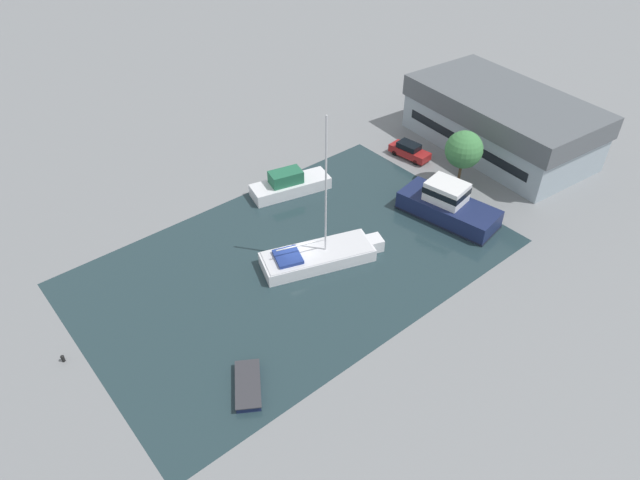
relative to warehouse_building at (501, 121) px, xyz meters
The scene contains 10 objects.
ground_plane 29.94m from the warehouse_building, 87.85° to the right, with size 440.00×440.00×0.00m, color gray.
water_canal 29.94m from the warehouse_building, 87.85° to the right, with size 22.97×36.51×0.01m, color #23383D.
warehouse_building is the anchor object (origin of this frame).
quay_tree_near_building 9.77m from the warehouse_building, 76.41° to the right, with size 3.75×3.75×6.01m.
parked_car 10.71m from the warehouse_building, 116.98° to the right, with size 4.78×2.25×1.69m.
sailboat_moored 28.38m from the warehouse_building, 85.11° to the right, with size 6.36×11.04×13.80m.
motor_cruiser 15.70m from the warehouse_building, 70.63° to the right, with size 9.98×5.49×3.67m.
small_dinghy 41.60m from the warehouse_building, 76.81° to the right, with size 4.36×3.66×0.55m.
cabin_boat 24.95m from the warehouse_building, 108.18° to the right, with size 4.42×8.39×2.52m.
mooring_bollard 49.36m from the warehouse_building, 91.17° to the right, with size 0.27×0.27×0.60m.
Camera 1 is at (29.97, -22.25, 32.58)m, focal length 32.00 mm.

